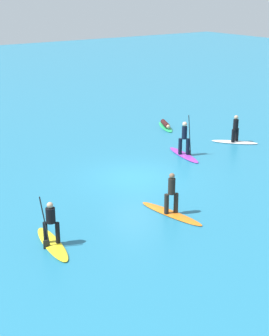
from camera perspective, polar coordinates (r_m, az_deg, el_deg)
The scene contains 6 objects.
ground_plane at distance 24.98m, azimuth 0.00°, elevation -1.08°, with size 120.00×120.00×0.00m, color teal.
surfer_on_purple_board at distance 28.20m, azimuth 5.53°, elevation 2.38°, with size 1.18×3.08×2.32m.
surfer_on_green_board at distance 33.91m, azimuth 3.47°, elevation 4.76°, with size 1.67×2.73×0.39m.
surfer_on_orange_board at distance 20.92m, azimuth 4.10°, elevation -3.95°, with size 1.08×3.27×1.79m.
surfer_on_yellow_board at distance 18.74m, azimuth -9.20°, elevation -7.32°, with size 1.01×2.96×2.02m.
surfer_on_white_board at distance 31.02m, azimuth 11.10°, elevation 3.57°, with size 2.31×2.46×1.67m.
Camera 1 is at (-13.39, -19.14, 8.84)m, focal length 54.86 mm.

